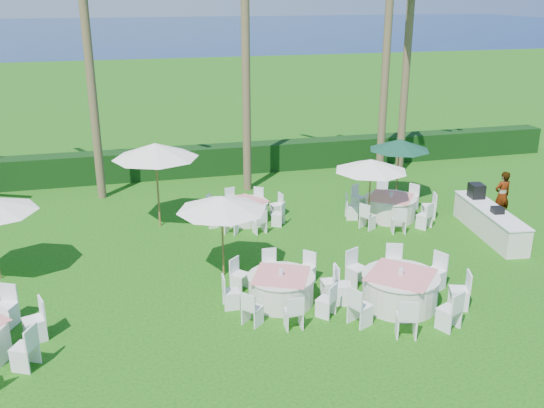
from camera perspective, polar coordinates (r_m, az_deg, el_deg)
The scene contains 17 objects.
ground at distance 15.14m, azimuth -2.46°, elevation -10.05°, with size 120.00×120.00×0.00m, color #13500D.
hedge at distance 25.96m, azimuth -8.12°, elevation 3.95°, with size 34.00×1.00×1.20m, color black.
ocean at distance 115.17m, azimuth -13.69°, elevation 15.21°, with size 260.00×260.00×0.00m, color #061F45.
banquet_table_b at distance 15.36m, azimuth 0.86°, elevation -7.90°, with size 2.96×2.96×0.90m.
banquet_table_c at distance 15.52m, azimuth 11.94°, elevation -7.84°, with size 3.29×3.29×1.01m.
banquet_table_e at distance 20.63m, azimuth -2.56°, elevation -0.64°, with size 2.78×2.78×0.86m.
banquet_table_f at distance 21.24m, azimuth 11.07°, elevation -0.28°, with size 3.09×3.09×0.94m.
umbrella_b at distance 16.14m, azimuth -4.76°, elevation 0.06°, with size 2.44×2.44×2.31m.
umbrella_c at distance 19.89m, azimuth -10.93°, elevation 4.94°, with size 2.79×2.79×2.84m.
umbrella_d at distance 20.15m, azimuth 9.31°, elevation 3.63°, with size 2.43×2.43×2.24m.
umbrella_green at distance 22.75m, azimuth 11.92°, elevation 5.49°, with size 2.26×2.26×2.33m.
buffet_table at distance 20.66m, azimuth 19.77°, elevation -1.47°, with size 1.28×3.90×1.36m.
staff_person at distance 22.10m, azimuth 20.85°, elevation 0.76°, with size 0.62×0.41×1.70m, color gray.
palm_b at distance 22.98m, azimuth -16.73°, elevation 11.60°, with size 4.21×4.39×8.36m.
palm_c at distance 22.90m, azimuth -2.56°, elevation 18.09°, with size 4.27×4.36×12.84m.
palm_d at distance 25.37m, azimuth 10.67°, elevation 12.89°, with size 4.17×4.40×8.49m.
palm_e at distance 25.94m, azimuth 12.64°, elevation 14.00°, with size 4.39×4.18×9.45m.
Camera 1 is at (-2.69, -12.90, 7.45)m, focal length 40.00 mm.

